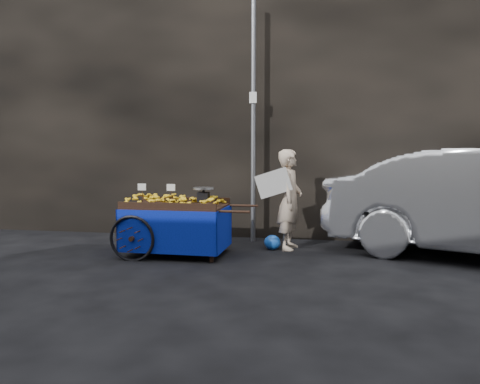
# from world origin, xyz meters

# --- Properties ---
(ground) EXTENTS (80.00, 80.00, 0.00)m
(ground) POSITION_xyz_m (0.00, 0.00, 0.00)
(ground) COLOR black
(ground) RESTS_ON ground
(building_wall) EXTENTS (13.50, 2.00, 5.00)m
(building_wall) POSITION_xyz_m (0.39, 2.60, 2.50)
(building_wall) COLOR black
(building_wall) RESTS_ON ground
(street_pole) EXTENTS (0.12, 0.10, 4.00)m
(street_pole) POSITION_xyz_m (0.30, 1.30, 2.01)
(street_pole) COLOR slate
(street_pole) RESTS_ON ground
(banana_cart) EXTENTS (1.99, 1.01, 1.07)m
(banana_cart) POSITION_xyz_m (-0.69, 0.05, 0.66)
(banana_cart) COLOR black
(banana_cart) RESTS_ON ground
(vendor) EXTENTS (0.75, 0.61, 1.55)m
(vendor) POSITION_xyz_m (0.95, 0.76, 0.78)
(vendor) COLOR #C3AB91
(vendor) RESTS_ON ground
(plastic_bag) EXTENTS (0.26, 0.20, 0.23)m
(plastic_bag) POSITION_xyz_m (0.70, 0.65, 0.11)
(plastic_bag) COLOR blue
(plastic_bag) RESTS_ON ground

